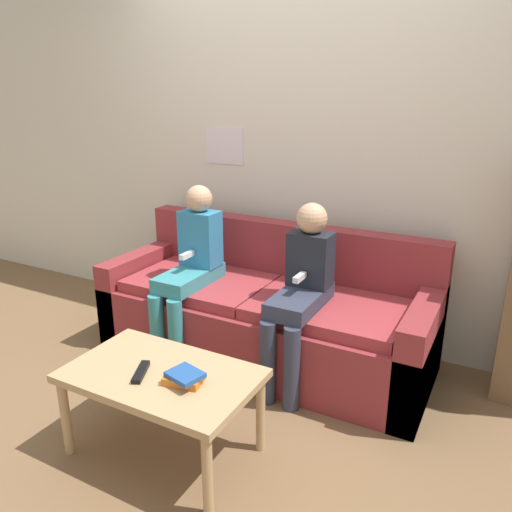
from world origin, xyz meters
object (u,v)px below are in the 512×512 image
at_px(couch, 266,315).
at_px(coffee_table, 161,382).
at_px(person_right, 301,288).
at_px(person_left, 190,264).
at_px(tv_remote, 141,372).

distance_m(couch, coffee_table, 1.05).
relative_size(couch, person_right, 1.96).
relative_size(person_left, person_right, 1.03).
bearing_deg(person_left, couch, 23.23).
height_order(coffee_table, person_right, person_right).
height_order(couch, coffee_table, couch).
xyz_separation_m(couch, person_left, (-0.44, -0.19, 0.33)).
distance_m(person_left, tv_remote, 1.00).
bearing_deg(person_left, tv_remote, -67.86).
relative_size(coffee_table, person_right, 0.82).
height_order(coffee_table, person_left, person_left).
distance_m(coffee_table, tv_remote, 0.11).
bearing_deg(coffee_table, person_right, 69.60).
xyz_separation_m(coffee_table, tv_remote, (-0.07, -0.06, 0.06)).
bearing_deg(person_left, person_right, -0.28).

